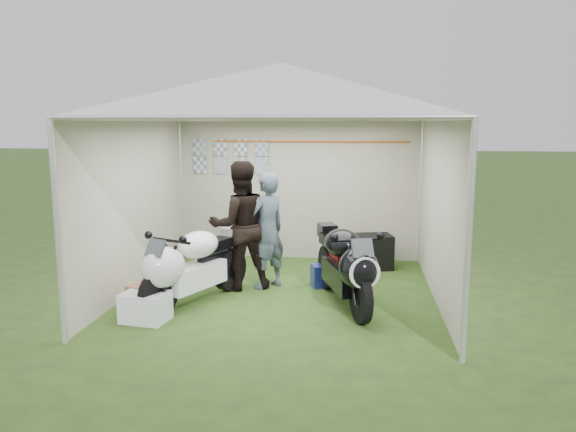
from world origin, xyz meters
name	(u,v)px	position (x,y,z in m)	size (l,w,h in m)	color
ground	(282,293)	(0.00, 0.00, 0.00)	(80.00, 80.00, 0.00)	#2B431A
canopy_tent	(282,97)	(0.00, 0.03, 2.58)	(5.66, 5.66, 3.00)	silver
motorcycle_white	(191,264)	(-1.04, -0.67, 0.53)	(1.02, 1.80, 0.95)	black
motorcycle_black	(346,264)	(0.86, -0.48, 0.55)	(0.88, 1.92, 0.98)	black
paddock_stand	(326,275)	(0.58, 0.38, 0.15)	(0.41, 0.25, 0.31)	#2535B9
person_dark_jacket	(240,225)	(-0.60, 0.16, 0.87)	(0.85, 0.66, 1.75)	black
person_blue_jacket	(267,231)	(-0.23, 0.22, 0.80)	(0.58, 0.38, 1.60)	slate
equipment_box	(374,252)	(1.26, 1.44, 0.27)	(0.54, 0.43, 0.54)	black
crate_0	(145,307)	(-1.41, -1.27, 0.17)	(0.50, 0.39, 0.33)	silver
crate_1	(149,298)	(-1.48, -0.98, 0.17)	(0.39, 0.39, 0.35)	brown
crate_2	(142,308)	(-1.51, -1.12, 0.10)	(0.27, 0.22, 0.20)	silver
crate_3	(146,295)	(-1.60, -0.78, 0.14)	(0.42, 0.30, 0.28)	olive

